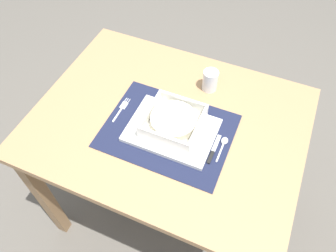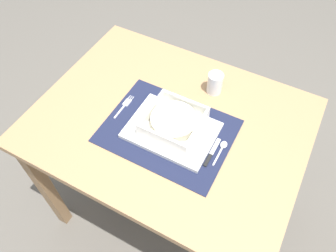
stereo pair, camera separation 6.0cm
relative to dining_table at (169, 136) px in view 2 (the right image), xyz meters
The scene contains 9 objects.
ground_plane 0.65m from the dining_table, ahead, with size 6.00×6.00×0.00m, color #59544C.
dining_table is the anchor object (origin of this frame).
placemat 0.12m from the dining_table, 67.71° to the right, with size 0.46×0.35×0.00m, color #191E38.
serving_plate 0.13m from the dining_table, 53.26° to the right, with size 0.31×0.23×0.02m, color white.
porridge_bowl 0.15m from the dining_table, 42.00° to the right, with size 0.19×0.19×0.06m.
fork 0.22m from the dining_table, behind, with size 0.02×0.13×0.00m.
spoon 0.25m from the dining_table, ahead, with size 0.02×0.11×0.01m.
butter_knife 0.24m from the dining_table, 18.56° to the right, with size 0.01×0.13×0.01m.
drinking_glass 0.27m from the dining_table, 68.11° to the left, with size 0.06×0.06×0.09m.
Camera 2 is at (0.36, -0.67, 1.73)m, focal length 35.29 mm.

